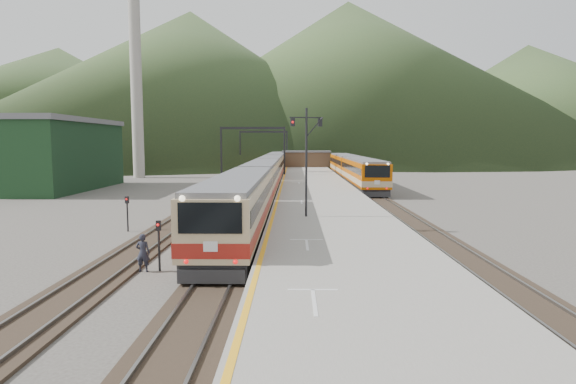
{
  "coord_description": "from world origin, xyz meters",
  "views": [
    {
      "loc": [
        3.19,
        -15.78,
        5.69
      ],
      "look_at": [
        2.75,
        20.03,
        2.0
      ],
      "focal_mm": 30.0,
      "sensor_mm": 36.0,
      "label": 1
    }
  ],
  "objects_px": {
    "second_train": "(352,168)",
    "worker": "(143,253)",
    "signal_mast": "(306,151)",
    "main_train": "(272,168)"
  },
  "relations": [
    {
      "from": "worker",
      "to": "signal_mast",
      "type": "bearing_deg",
      "value": -126.26
    },
    {
      "from": "signal_mast",
      "to": "worker",
      "type": "xyz_separation_m",
      "value": [
        -7.44,
        -9.63,
        -4.33
      ]
    },
    {
      "from": "signal_mast",
      "to": "worker",
      "type": "bearing_deg",
      "value": -127.68
    },
    {
      "from": "second_train",
      "to": "worker",
      "type": "bearing_deg",
      "value": -107.35
    },
    {
      "from": "signal_mast",
      "to": "worker",
      "type": "height_order",
      "value": "signal_mast"
    },
    {
      "from": "second_train",
      "to": "signal_mast",
      "type": "height_order",
      "value": "signal_mast"
    },
    {
      "from": "second_train",
      "to": "worker",
      "type": "distance_m",
      "value": 50.19
    },
    {
      "from": "second_train",
      "to": "worker",
      "type": "relative_size",
      "value": 24.34
    },
    {
      "from": "main_train",
      "to": "worker",
      "type": "bearing_deg",
      "value": -94.07
    },
    {
      "from": "main_train",
      "to": "second_train",
      "type": "bearing_deg",
      "value": -3.86
    }
  ]
}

